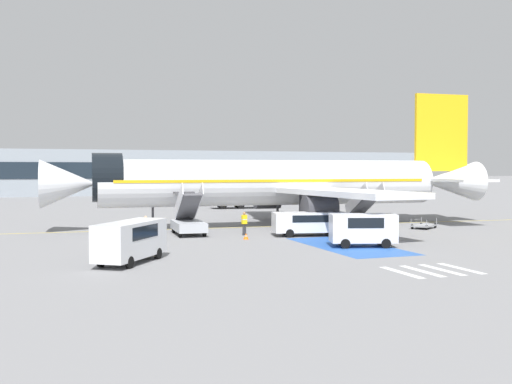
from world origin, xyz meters
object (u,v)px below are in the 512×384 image
boarding_stairs_forward (188,222)px  baggage_cart (424,226)px  airliner (279,182)px  ground_crew_0 (312,216)px  service_van_3 (131,238)px  terminal_building (168,172)px  ground_crew_1 (244,222)px  service_van_0 (309,221)px  ground_crew_2 (146,226)px  traffic_cone_1 (246,236)px  boarding_stairs_aft (364,218)px  service_van_1 (363,227)px  fuel_tanker (245,196)px  traffic_cone_0 (140,231)px

boarding_stairs_forward → baggage_cart: size_ratio=1.78×
airliner → ground_crew_0: size_ratio=22.01×
service_van_3 → terminal_building: terminal_building is taller
boarding_stairs_forward → ground_crew_1: size_ratio=2.91×
ground_crew_1 → terminal_building: (9.34, 79.30, 3.38)m
airliner → service_van_0: (-0.64, -7.92, -2.86)m
ground_crew_2 → traffic_cone_1: (6.97, -2.43, -0.78)m
boarding_stairs_aft → ground_crew_0: bearing=161.1°
ground_crew_0 → ground_crew_1: ground_crew_0 is taller
service_van_1 → service_van_3: service_van_3 is taller
terminal_building → ground_crew_1: bearing=-96.7°
fuel_tanker → traffic_cone_1: bearing=-11.7°
airliner → traffic_cone_1: 11.07m
ground_crew_0 → traffic_cone_1: (-7.75, -5.28, -0.86)m
service_van_0 → service_van_1: bearing=-164.0°
service_van_1 → ground_crew_0: bearing=8.9°
service_van_0 → traffic_cone_1: service_van_0 is taller
boarding_stairs_aft → service_van_3: size_ratio=0.96×
service_van_1 → traffic_cone_0: size_ratio=7.03×
boarding_stairs_aft → service_van_1: boarding_stairs_aft is taller
boarding_stairs_aft → service_van_3: 24.49m
airliner → boarding_stairs_aft: bearing=-126.6°
boarding_stairs_aft → traffic_cone_1: 12.44m
service_van_3 → ground_crew_1: 14.99m
ground_crew_0 → boarding_stairs_forward: bearing=-29.2°
boarding_stairs_aft → baggage_cart: 5.43m
ground_crew_2 → ground_crew_0: bearing=-124.2°
service_van_1 → terminal_building: terminal_building is taller
fuel_tanker → terminal_building: terminal_building is taller
fuel_tanker → ground_crew_0: 28.06m
service_van_0 → baggage_cart: (11.80, 1.85, -0.86)m
ground_crew_2 → traffic_cone_0: size_ratio=2.64×
boarding_stairs_forward → boarding_stairs_aft: size_ratio=1.00×
airliner → ground_crew_2: bearing=118.5°
baggage_cart → ground_crew_2: 24.12m
service_van_0 → service_van_3: (-14.82, -8.98, 0.25)m
fuel_tanker → service_van_3: fuel_tanker is taller
ground_crew_0 → traffic_cone_0: bearing=-32.7°
service_van_0 → traffic_cone_0: 13.13m
boarding_stairs_forward → service_van_1: (9.32, -11.06, 0.30)m
ground_crew_1 → service_van_1: bearing=-70.9°
fuel_tanker → terminal_building: (-0.85, 48.73, 2.80)m
service_van_0 → service_van_3: size_ratio=1.05×
service_van_0 → baggage_cart: service_van_0 is taller
service_van_1 → service_van_3: size_ratio=0.84×
service_van_3 → service_van_0: bearing=66.6°
ground_crew_2 → terminal_building: size_ratio=0.01×
fuel_tanker → ground_crew_0: fuel_tanker is taller
boarding_stairs_forward → service_van_1: 14.46m
traffic_cone_0 → airliner: bearing=14.8°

